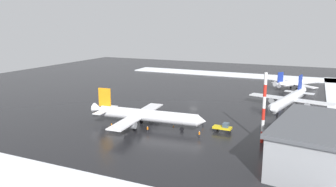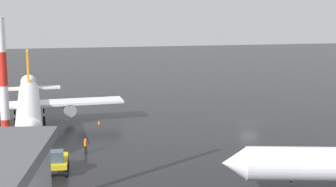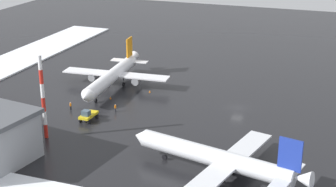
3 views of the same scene
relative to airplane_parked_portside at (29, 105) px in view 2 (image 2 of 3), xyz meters
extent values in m
plane|color=black|center=(31.14, -2.31, -3.16)|extent=(240.00, 240.00, 0.00)
cylinder|color=white|center=(0.06, -0.78, 0.00)|extent=(5.00, 27.20, 3.07)
cone|color=white|center=(1.10, -15.35, 0.00)|extent=(3.06, 2.37, 2.91)
cone|color=white|center=(-1.01, 13.97, 0.54)|extent=(2.83, 3.40, 2.98)
cube|color=white|center=(7.24, 2.45, -0.27)|extent=(11.98, 4.80, 0.32)
cylinder|color=gray|center=(5.47, 1.87, -1.18)|extent=(2.02, 3.19, 1.80)
cube|color=orange|center=(-0.85, 11.81, 3.87)|extent=(0.58, 3.62, 5.05)
cube|color=white|center=(1.86, 11.83, 0.36)|extent=(4.49, 2.65, 0.22)
cube|color=white|center=(-3.54, 11.44, 0.36)|extent=(4.49, 2.65, 0.22)
cylinder|color=black|center=(0.74, -10.22, -1.36)|extent=(0.22, 0.22, 0.63)
cylinder|color=black|center=(0.74, -10.22, -2.66)|extent=(0.39, 1.01, 0.99)
cylinder|color=black|center=(1.84, 2.06, -1.36)|extent=(0.22, 0.22, 0.63)
cylinder|color=black|center=(1.84, 2.06, -2.66)|extent=(0.39, 1.01, 0.99)
cylinder|color=black|center=(-2.12, 1.78, -1.36)|extent=(0.22, 0.22, 0.63)
cylinder|color=black|center=(-2.12, 1.78, -2.66)|extent=(0.39, 1.01, 0.99)
cone|color=silver|center=(19.84, -29.59, -0.02)|extent=(2.74, 3.30, 2.90)
cylinder|color=black|center=(24.84, -30.71, -1.36)|extent=(0.22, 0.22, 0.63)
cube|color=gold|center=(4.13, -19.74, -2.01)|extent=(2.32, 4.66, 0.50)
cube|color=#3F5160|center=(4.10, -20.66, -1.21)|extent=(1.54, 1.44, 1.10)
cylinder|color=black|center=(5.07, -21.38, -2.71)|extent=(0.34, 0.91, 0.90)
cylinder|color=black|center=(3.09, -21.32, -2.71)|extent=(0.34, 0.91, 0.90)
cylinder|color=black|center=(5.16, -18.16, -2.71)|extent=(0.34, 0.91, 0.90)
cylinder|color=black|center=(3.18, -18.11, -2.71)|extent=(0.34, 0.91, 0.90)
cylinder|color=black|center=(7.31, -13.72, -2.73)|extent=(0.16, 0.16, 0.85)
cylinder|color=black|center=(7.15, -13.60, -2.73)|extent=(0.16, 0.16, 0.85)
cylinder|color=orange|center=(7.23, -13.66, -2.00)|extent=(0.36, 0.36, 0.62)
sphere|color=tan|center=(7.23, -13.66, -1.57)|extent=(0.24, 0.24, 0.24)
cylinder|color=white|center=(0.63, -29.96, 0.88)|extent=(0.70, 0.70, 2.69)
cylinder|color=red|center=(0.63, -29.96, 3.58)|extent=(0.70, 0.70, 2.69)
cylinder|color=white|center=(0.63, -29.96, 6.27)|extent=(0.70, 0.70, 2.69)
cylinder|color=red|center=(0.63, -29.96, 8.97)|extent=(0.70, 0.70, 2.69)
cylinder|color=white|center=(0.63, -29.96, 11.66)|extent=(0.70, 0.70, 2.69)
cone|color=orange|center=(9.53, 0.08, -2.88)|extent=(0.36, 0.36, 0.55)
cone|color=orange|center=(2.76, -7.02, -2.88)|extent=(0.36, 0.36, 0.55)
cone|color=orange|center=(-2.34, 8.89, -2.88)|extent=(0.36, 0.36, 0.55)
camera|label=1|loc=(-72.79, -39.51, 23.39)|focal=35.00mm
camera|label=2|loc=(5.93, -71.49, 14.38)|focal=55.00mm
camera|label=3|loc=(52.94, -105.11, 37.99)|focal=55.00mm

